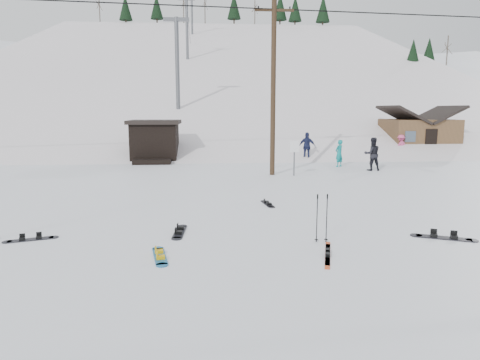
{
  "coord_description": "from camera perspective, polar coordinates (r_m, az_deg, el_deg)",
  "views": [
    {
      "loc": [
        -1.38,
        -8.44,
        3.44
      ],
      "look_at": [
        -0.47,
        3.89,
        1.4
      ],
      "focal_mm": 32.0,
      "sensor_mm": 36.0,
      "label": 1
    }
  ],
  "objects": [
    {
      "name": "ground",
      "position": [
        9.22,
        4.83,
        -12.57
      ],
      "size": [
        200.0,
        200.0,
        0.0
      ],
      "primitive_type": "plane",
      "color": "white",
      "rests_on": "ground"
    },
    {
      "name": "ski_slope",
      "position": [
        65.31,
        -2.89,
        -4.34
      ],
      "size": [
        60.0,
        85.24,
        65.97
      ],
      "primitive_type": "cube",
      "rotation": [
        0.31,
        0.0,
        0.0
      ],
      "color": "white",
      "rests_on": "ground"
    },
    {
      "name": "ridge_right",
      "position": [
        71.94,
        29.15,
        -3.44
      ],
      "size": [
        45.66,
        93.98,
        54.59
      ],
      "primitive_type": "cube",
      "rotation": [
        0.21,
        -0.05,
        -0.12
      ],
      "color": "white",
      "rests_on": "ground"
    },
    {
      "name": "treeline_crest",
      "position": [
        94.52,
        -3.4,
        7.24
      ],
      "size": [
        50.0,
        6.0,
        10.0
      ],
      "primitive_type": null,
      "color": "black",
      "rests_on": "ski_slope"
    },
    {
      "name": "utility_pole",
      "position": [
        22.73,
        4.45,
        12.46
      ],
      "size": [
        2.0,
        0.26,
        9.0
      ],
      "color": "#3A2819",
      "rests_on": "ground"
    },
    {
      "name": "trail_sign",
      "position": [
        22.58,
        7.27,
        3.78
      ],
      "size": [
        0.5,
        0.09,
        1.85
      ],
      "color": "#595B60",
      "rests_on": "ground"
    },
    {
      "name": "lift_hut",
      "position": [
        29.68,
        -11.25,
        5.16
      ],
      "size": [
        3.4,
        4.1,
        2.75
      ],
      "color": "black",
      "rests_on": "ground"
    },
    {
      "name": "lift_tower_near",
      "position": [
        38.79,
        -8.38,
        15.8
      ],
      "size": [
        2.2,
        0.36,
        8.0
      ],
      "color": "#595B60",
      "rests_on": "ski_slope"
    },
    {
      "name": "lift_tower_mid",
      "position": [
        59.51,
        -7.09,
        19.85
      ],
      "size": [
        2.2,
        0.36,
        8.0
      ],
      "color": "#595B60",
      "rests_on": "ski_slope"
    },
    {
      "name": "lift_tower_far",
      "position": [
        80.4,
        -6.44,
        21.8
      ],
      "size": [
        2.2,
        0.36,
        8.0
      ],
      "color": "#595B60",
      "rests_on": "ski_slope"
    },
    {
      "name": "cabin",
      "position": [
        36.4,
        22.66,
        5.55
      ],
      "size": [
        5.39,
        4.4,
        3.77
      ],
      "color": "brown",
      "rests_on": "ground"
    },
    {
      "name": "hero_snowboard",
      "position": [
        10.43,
        -10.64,
        -9.89
      ],
      "size": [
        0.5,
        1.44,
        0.1
      ],
      "rotation": [
        0.0,
        0.0,
        1.76
      ],
      "color": "#17649B",
      "rests_on": "ground"
    },
    {
      "name": "hero_skis",
      "position": [
        10.59,
        11.61,
        -9.61
      ],
      "size": [
        0.65,
        1.89,
        0.1
      ],
      "rotation": [
        0.0,
        0.0,
        -0.28
      ],
      "color": "#AF3712",
      "rests_on": "ground"
    },
    {
      "name": "ski_poles",
      "position": [
        11.4,
        10.86,
        -4.95
      ],
      "size": [
        0.35,
        0.09,
        1.28
      ],
      "color": "black",
      "rests_on": "ground"
    },
    {
      "name": "board_scatter_a",
      "position": [
        12.81,
        -26.13,
        -7.08
      ],
      "size": [
        1.33,
        0.59,
        0.1
      ],
      "rotation": [
        0.0,
        0.0,
        0.3
      ],
      "color": "black",
      "rests_on": "ground"
    },
    {
      "name": "board_scatter_b",
      "position": [
        12.31,
        -8.07,
        -6.82
      ],
      "size": [
        0.36,
        1.53,
        0.11
      ],
      "rotation": [
        0.0,
        0.0,
        1.51
      ],
      "color": "black",
      "rests_on": "ground"
    },
    {
      "name": "board_scatter_d",
      "position": [
        12.89,
        25.52,
        -6.91
      ],
      "size": [
        1.58,
        0.88,
        0.12
      ],
      "rotation": [
        0.0,
        0.0,
        -0.42
      ],
      "color": "black",
      "rests_on": "ground"
    },
    {
      "name": "board_scatter_f",
      "position": [
        15.77,
        3.71,
        -3.17
      ],
      "size": [
        0.4,
        1.29,
        0.09
      ],
      "rotation": [
        0.0,
        0.0,
        1.72
      ],
      "color": "black",
      "rests_on": "ground"
    },
    {
      "name": "skier_teal",
      "position": [
        26.77,
        13.07,
        3.49
      ],
      "size": [
        0.71,
        0.67,
        1.64
      ],
      "primitive_type": "imported",
      "rotation": [
        0.0,
        0.0,
        3.78
      ],
      "color": "#0C8081",
      "rests_on": "ground"
    },
    {
      "name": "skier_dark",
      "position": [
        25.53,
        17.22,
        3.33
      ],
      "size": [
        0.95,
        0.75,
        1.89
      ],
      "primitive_type": "imported",
      "rotation": [
        0.0,
        0.0,
        3.1
      ],
      "color": "black",
      "rests_on": "ground"
    },
    {
      "name": "skier_pink",
      "position": [
        33.6,
        20.65,
        4.28
      ],
      "size": [
        1.21,
        0.99,
        1.64
      ],
      "primitive_type": "imported",
      "rotation": [
        0.0,
        0.0,
        3.57
      ],
      "color": "#CF497F",
      "rests_on": "ground"
    },
    {
      "name": "skier_navy",
      "position": [
        29.33,
        8.94,
        4.41
      ],
      "size": [
        1.23,
        0.79,
        1.94
      ],
      "primitive_type": "imported",
      "rotation": [
        0.0,
        0.0,
        2.84
      ],
      "color": "#1B2044",
      "rests_on": "ground"
    }
  ]
}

